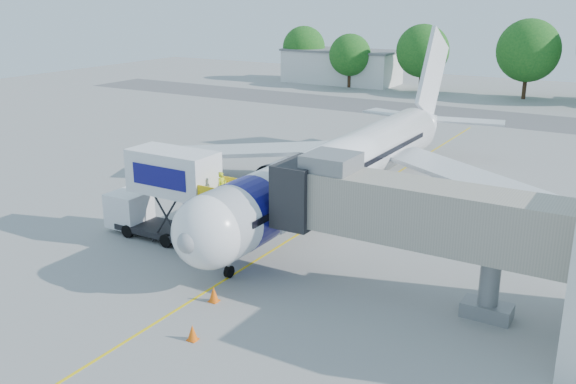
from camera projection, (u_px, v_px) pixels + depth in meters
The scene contains 14 objects.
ground at pixel (317, 223), 40.86m from camera, with size 160.00×160.00×0.00m, color #969694.
guidance_line at pixel (317, 223), 40.86m from camera, with size 0.15×70.00×0.01m, color yellow.
taxiway_strip at pixel (487, 117), 75.27m from camera, with size 120.00×10.00×0.01m, color #59595B.
aircraft at pixel (346, 164), 43.36m from camera, with size 34.17×37.73×11.35m.
jet_bridge at pixel (397, 210), 29.92m from camera, with size 13.90×3.20×6.60m.
catering_hiloader at pixel (166, 195), 37.37m from camera, with size 8.50×2.44×5.50m.
ground_tug at pixel (58, 333), 26.24m from camera, with size 3.48×1.91×1.36m.
safety_cone_a at pixel (214, 294), 30.38m from camera, with size 0.49×0.49×0.77m.
safety_cone_b at pixel (192, 333), 27.01m from camera, with size 0.45×0.45×0.72m.
outbuilding_left at pixel (341, 66), 102.93m from camera, with size 18.40×8.40×5.30m.
tree_a at pixel (304, 48), 104.97m from camera, with size 6.92×6.92×8.83m.
tree_b at pixel (350, 55), 97.39m from camera, with size 6.35×6.35×8.09m.
tree_c at pixel (423, 51), 92.72m from camera, with size 7.64×7.64×9.74m.
tree_d at pixel (528, 51), 86.20m from camera, with size 8.44×8.44×10.76m.
Camera 1 is at (18.13, -33.91, 14.08)m, focal length 40.00 mm.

